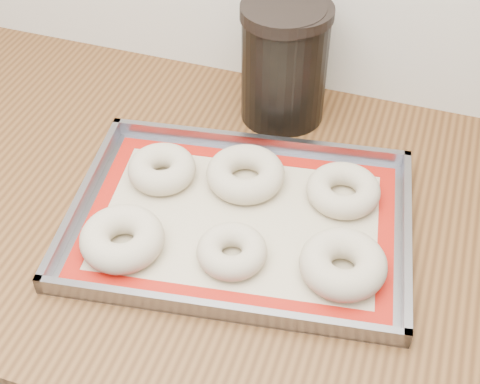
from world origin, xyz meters
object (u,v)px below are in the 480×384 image
(bagel_front_right, at_px, (343,264))
(bagel_back_mid, at_px, (245,174))
(bagel_front_left, at_px, (122,239))
(canister_left, at_px, (290,64))
(bagel_front_mid, at_px, (232,251))
(bagel_back_left, at_px, (162,169))
(canister_mid, at_px, (281,63))
(bagel_back_right, at_px, (343,190))
(baking_tray, at_px, (240,220))

(bagel_front_right, distance_m, bagel_back_mid, 0.21)
(bagel_front_left, distance_m, canister_left, 0.38)
(bagel_front_left, relative_size, bagel_front_mid, 1.21)
(bagel_back_left, bearing_deg, bagel_front_left, -87.67)
(bagel_front_mid, distance_m, bagel_back_mid, 0.15)
(canister_left, bearing_deg, canister_mid, -164.43)
(bagel_back_left, relative_size, canister_mid, 0.50)
(bagel_back_left, bearing_deg, canister_mid, 60.58)
(bagel_back_mid, distance_m, bagel_back_right, 0.14)
(bagel_front_left, height_order, canister_left, canister_left)
(baking_tray, xyz_separation_m, bagel_front_right, (0.15, -0.05, 0.02))
(bagel_back_left, distance_m, bagel_back_right, 0.26)
(bagel_front_right, relative_size, bagel_back_left, 1.12)
(bagel_back_mid, bearing_deg, baking_tray, -77.37)
(bagel_front_mid, distance_m, canister_mid, 0.33)
(bagel_back_right, bearing_deg, bagel_back_mid, -174.73)
(bagel_front_right, xyz_separation_m, canister_left, (-0.16, 0.31, 0.07))
(baking_tray, distance_m, bagel_front_left, 0.16)
(bagel_front_left, bearing_deg, baking_tray, 36.87)
(bagel_front_mid, xyz_separation_m, canister_mid, (-0.03, 0.32, 0.08))
(bagel_back_left, xyz_separation_m, bagel_back_mid, (0.12, 0.03, 0.00))
(bagel_front_right, bearing_deg, bagel_back_left, 161.90)
(bagel_front_left, bearing_deg, bagel_back_mid, 56.67)
(canister_left, bearing_deg, bagel_back_mid, -93.60)
(bagel_back_right, xyz_separation_m, canister_mid, (-0.14, 0.17, 0.08))
(canister_mid, bearing_deg, bagel_back_right, -49.24)
(bagel_front_right, relative_size, canister_left, 0.57)
(bagel_front_mid, height_order, canister_left, canister_left)
(bagel_front_mid, bearing_deg, canister_mid, 95.46)
(baking_tray, xyz_separation_m, bagel_front_mid, (0.01, -0.07, 0.01))
(bagel_back_left, bearing_deg, bagel_back_right, 9.06)
(baking_tray, height_order, bagel_back_left, bagel_back_left)
(bagel_front_right, height_order, bagel_back_right, bagel_front_right)
(bagel_front_left, bearing_deg, canister_left, 70.65)
(bagel_back_right, relative_size, canister_mid, 0.53)
(baking_tray, bearing_deg, bagel_back_left, 161.19)
(bagel_back_mid, bearing_deg, bagel_front_left, -123.33)
(bagel_front_left, bearing_deg, bagel_back_left, 92.33)
(bagel_back_mid, xyz_separation_m, bagel_back_right, (0.14, 0.01, -0.00))
(bagel_back_left, relative_size, canister_left, 0.51)
(bagel_back_mid, height_order, canister_left, canister_left)
(baking_tray, xyz_separation_m, bagel_back_left, (-0.14, 0.05, 0.02))
(bagel_back_mid, relative_size, canister_mid, 0.58)
(baking_tray, distance_m, bagel_front_right, 0.16)
(bagel_front_left, relative_size, bagel_back_left, 1.12)
(bagel_back_right, xyz_separation_m, canister_left, (-0.13, 0.17, 0.08))
(bagel_front_left, xyz_separation_m, canister_left, (0.12, 0.35, 0.07))
(bagel_front_left, xyz_separation_m, canister_mid, (0.11, 0.35, 0.07))
(bagel_front_mid, xyz_separation_m, bagel_back_right, (0.11, 0.16, 0.00))
(bagel_front_mid, height_order, bagel_back_right, bagel_back_right)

